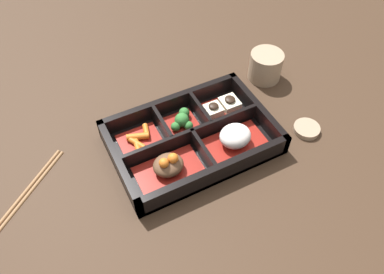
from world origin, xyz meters
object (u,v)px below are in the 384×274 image
Objects in this scene: bowl_rice at (235,138)px; tea_cup at (266,65)px; sauce_dish at (307,129)px; chopsticks at (26,193)px.

bowl_rice is 0.24m from tea_cup.
bowl_rice is at bearing -11.57° from sauce_dish.
chopsticks is at bearing -11.55° from sauce_dish.
bowl_rice is 0.43m from chopsticks.
bowl_rice is at bearing 40.76° from tea_cup.
bowl_rice is 1.66× the size of tea_cup.
tea_cup is 1.39× the size of sauce_dish.
sauce_dish is (-0.17, 0.03, -0.02)m from bowl_rice.
chopsticks is at bearing -11.54° from bowl_rice.
tea_cup is 0.44× the size of chopsticks.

